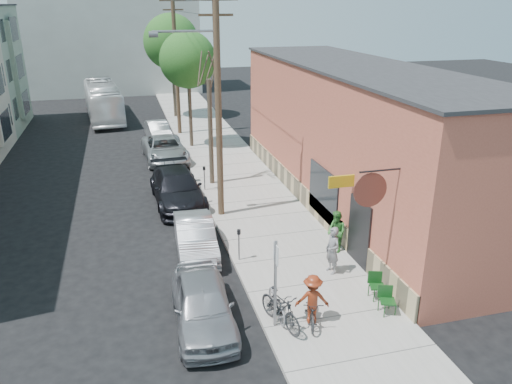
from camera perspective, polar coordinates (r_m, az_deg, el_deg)
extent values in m
plane|color=black|center=(18.47, -8.61, -9.33)|extent=(120.00, 120.00, 0.00)
cube|color=#A19C95|center=(29.02, -2.91, 2.46)|extent=(4.50, 58.00, 0.15)
cube|color=#B25642|center=(24.15, 11.21, 6.15)|extent=(5.00, 20.00, 6.50)
cube|color=#2B2B2D|center=(23.56, 11.79, 13.93)|extent=(5.20, 20.20, 0.12)
cube|color=tan|center=(24.01, 5.34, -0.40)|extent=(0.10, 20.00, 1.10)
cube|color=black|center=(18.67, 11.71, -4.70)|extent=(0.10, 1.60, 2.60)
cube|color=black|center=(21.47, 7.69, -0.12)|extent=(0.08, 3.00, 2.20)
cylinder|color=brown|center=(15.48, 12.91, 0.22)|extent=(1.10, 0.06, 1.10)
cube|color=#BA9C15|center=(18.46, 9.72, 1.19)|extent=(1.00, 0.08, 0.45)
cube|color=gray|center=(42.93, -26.03, 12.51)|extent=(1.10, 3.20, 7.00)
cube|color=#B4B5AF|center=(58.04, -16.24, 16.90)|extent=(18.00, 8.00, 12.00)
cube|color=slate|center=(14.74, 2.22, -10.51)|extent=(0.07, 0.07, 2.80)
cube|color=silver|center=(14.24, 2.27, -7.07)|extent=(0.02, 0.45, 0.60)
cylinder|color=slate|center=(18.71, -1.95, -6.24)|extent=(0.06, 0.06, 1.10)
cylinder|color=black|center=(18.44, -1.97, -4.58)|extent=(0.14, 0.14, 0.18)
cylinder|color=slate|center=(25.76, -5.90, 1.43)|extent=(0.06, 0.06, 1.10)
cylinder|color=black|center=(25.57, -5.95, 2.70)|extent=(0.14, 0.14, 0.18)
cylinder|color=#503A28|center=(21.47, -4.33, 9.87)|extent=(0.28, 0.28, 10.00)
cube|color=#503A28|center=(21.08, -4.61, 19.52)|extent=(1.40, 0.10, 0.10)
cylinder|color=slate|center=(20.79, -11.65, 17.24)|extent=(0.35, 0.24, 0.24)
cylinder|color=#503A28|center=(36.85, -9.12, 14.27)|extent=(0.28, 0.28, 10.00)
cube|color=#503A28|center=(36.63, -9.51, 20.80)|extent=(1.80, 0.12, 0.12)
cube|color=#503A28|center=(36.63, -9.46, 19.86)|extent=(1.40, 0.10, 0.10)
cylinder|color=#44392C|center=(26.10, -5.22, 6.75)|extent=(0.24, 0.24, 5.49)
cylinder|color=#44392C|center=(33.56, -7.56, 9.67)|extent=(0.24, 0.24, 5.32)
sphere|color=#296021|center=(33.12, -7.81, 14.76)|extent=(3.63, 3.63, 3.63)
cylinder|color=#44392C|center=(43.05, -9.40, 12.30)|extent=(0.24, 0.24, 5.73)
sphere|color=#296021|center=(42.71, -9.66, 16.57)|extent=(4.48, 4.48, 4.48)
imported|color=slate|center=(17.93, 8.74, -6.61)|extent=(0.55, 0.71, 1.75)
imported|color=#347A30|center=(19.47, 9.17, -4.49)|extent=(0.74, 0.88, 1.64)
imported|color=maroon|center=(15.29, 6.46, -12.07)|extent=(1.14, 0.84, 1.58)
imported|color=black|center=(15.48, 6.41, -13.13)|extent=(1.06, 1.79, 0.89)
imported|color=black|center=(15.17, 2.81, -13.19)|extent=(1.13, 2.00, 1.16)
imported|color=slate|center=(15.70, 2.44, -12.42)|extent=(0.64, 1.76, 0.92)
imported|color=#96969D|center=(15.43, -6.11, -12.62)|extent=(1.90, 4.39, 1.47)
imported|color=#B0B1B8|center=(19.61, -6.95, -5.11)|extent=(1.63, 4.22, 1.37)
imported|color=black|center=(24.44, -9.01, 0.44)|extent=(2.45, 5.59, 1.60)
imported|color=#9DA1A5|center=(31.36, -10.36, 4.83)|extent=(2.72, 5.44, 1.48)
imported|color=#9A9EA2|center=(36.37, -11.11, 6.86)|extent=(1.80, 4.13, 1.32)
imported|color=white|center=(44.36, -17.08, 9.91)|extent=(3.43, 10.81, 2.96)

